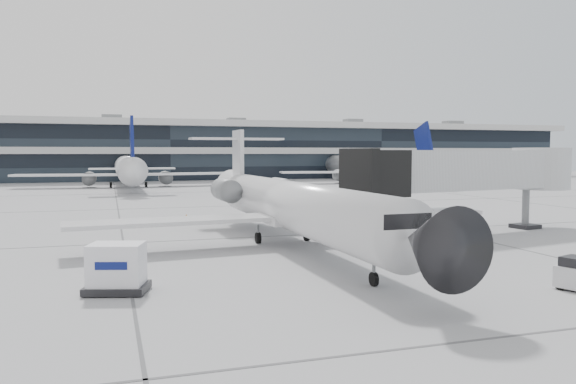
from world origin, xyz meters
name	(u,v)px	position (x,y,z in m)	size (l,w,h in m)	color
ground	(292,235)	(0.00, 0.00, 0.00)	(220.00, 220.00, 0.00)	gray
terminal	(165,153)	(0.00, 82.00, 5.00)	(170.00, 22.00, 10.00)	black
bg_jet_center	(128,187)	(-8.00, 55.00, 0.00)	(32.00, 40.00, 9.60)	white
bg_jet_right	(369,182)	(32.00, 55.00, 0.00)	(32.00, 40.00, 9.60)	white
regional_jet	(289,203)	(-1.29, -3.42, 2.31)	(23.53, 29.27, 6.77)	silver
jet_bridge	(476,171)	(11.50, -2.47, 3.96)	(16.89, 5.95, 5.43)	#B4B5B8
cargo_uld	(117,269)	(-10.49, -11.58, 0.89)	(2.53, 2.15, 1.77)	black
traffic_cone	(186,218)	(-5.24, 9.46, 0.25)	(0.41, 0.41, 0.53)	orange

